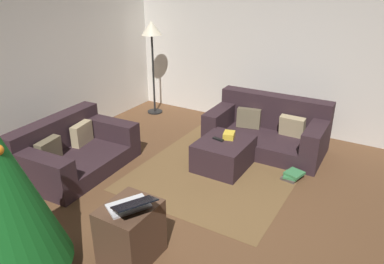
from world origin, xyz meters
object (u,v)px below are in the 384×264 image
Objects in this scene: couch_left at (72,151)px; ottoman at (224,154)px; couch_right at (268,129)px; book_stack at (292,175)px; corner_lamp at (152,35)px; gift_box at (229,135)px; laptop at (131,205)px; side_table at (131,232)px; tv_remote at (218,139)px.

couch_left is 2.01× the size of ottoman.
couch_right is 2.21× the size of ottoman.
book_stack is 0.18× the size of corner_lamp.
gift_box reaches higher than book_stack.
corner_lamp is (1.08, 2.98, 1.39)m from book_stack.
laptop is 4.02m from corner_lamp.
book_stack is (0.17, -0.91, -0.15)m from ottoman.
side_table is at bearing -179.33° from gift_box.
couch_left is at bearing 121.46° from ottoman.
gift_box is 1.16× the size of tv_remote.
couch_right is 2.66m from corner_lamp.
ottoman is at bearing 2.57° from laptop.
book_stack is at bearing -20.42° from laptop.
gift_box is 0.17m from tv_remote.
couch_right is 0.99m from book_stack.
couch_right is (1.98, -2.06, 0.03)m from couch_left.
side_table reaches higher than gift_box.
corner_lamp is at bearing 32.94° from side_table.
couch_right is 0.96m from ottoman.
side_table is at bearing -147.06° from corner_lamp.
corner_lamp is at bearing 61.51° from gift_box.
book_stack is at bearing -68.75° from tv_remote.
side_table is at bearing 59.20° from couch_left.
couch_left reaches higher than side_table.
corner_lamp is (1.13, 2.09, 1.01)m from gift_box.
corner_lamp reaches higher than side_table.
laptop is at bearing -146.66° from corner_lamp.
side_table reaches higher than tv_remote.
ottoman is at bearing -120.99° from corner_lamp.
corner_lamp is (3.26, 2.11, 1.16)m from side_table.
gift_box is 0.36× the size of laptop.
couch_right is at bearing 130.68° from couch_left.
tv_remote is at bearing 143.47° from gift_box.
side_table is 0.33× the size of corner_lamp.
couch_right is 3.03× the size of side_table.
laptop is 1.63× the size of book_stack.
tv_remote is (-0.02, 0.08, 0.21)m from ottoman.
corner_lamp is (1.26, 1.99, 1.04)m from tv_remote.
side_table is 0.34m from laptop.
side_table is at bearing -178.86° from ottoman.
ottoman is 4.19× the size of gift_box.
tv_remote is at bearing 66.50° from couch_right.
ottoman is 2.72m from corner_lamp.
ottoman is at bearing 172.10° from gift_box.
couch_left is at bearing 114.95° from book_stack.
ottoman is 0.94m from book_stack.
laptop reaches higher than side_table.
laptop is at bearing -177.97° from gift_box.
couch_left is 2.95m from book_stack.
tv_remote is at bearing -122.44° from corner_lamp.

